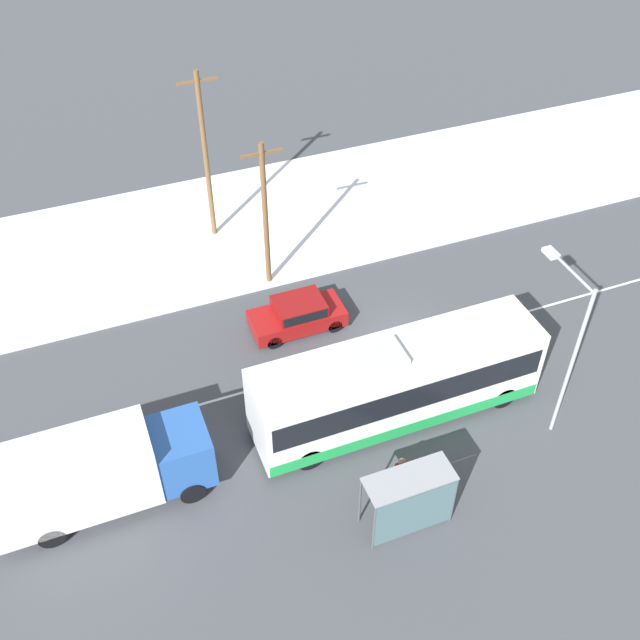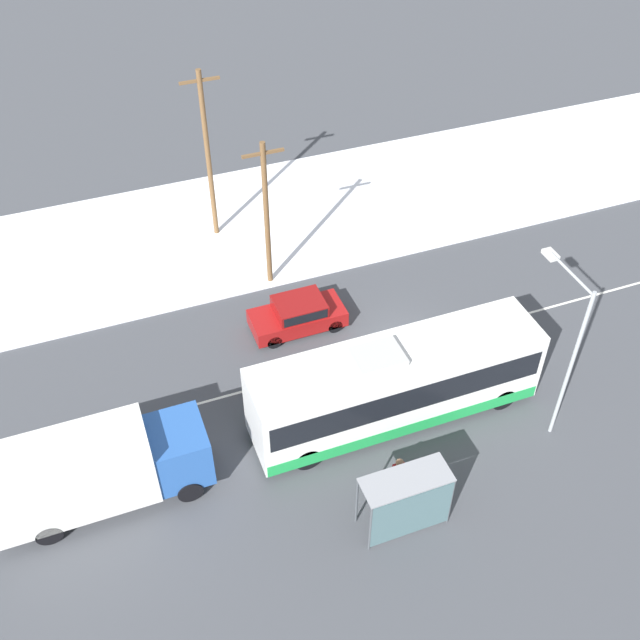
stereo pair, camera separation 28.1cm
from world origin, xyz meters
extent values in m
plane|color=#424449|center=(0.00, 0.00, 0.00)|extent=(120.00, 120.00, 0.00)
cube|color=white|center=(0.00, 10.87, 0.06)|extent=(80.00, 10.27, 0.12)
cube|color=silver|center=(0.00, 0.00, 0.00)|extent=(60.00, 0.12, 0.00)
cube|color=white|center=(-1.85, -3.20, 1.81)|extent=(11.02, 2.55, 3.08)
cube|color=black|center=(-1.85, -3.20, 2.18)|extent=(10.58, 2.57, 1.17)
cube|color=green|center=(-1.85, -3.20, 0.55)|extent=(10.91, 2.57, 0.55)
cube|color=#B2B2B2|center=(-2.68, -3.20, 3.47)|extent=(1.80, 1.40, 0.24)
cylinder|color=black|center=(2.26, -4.34, 0.50)|extent=(1.00, 0.28, 1.00)
cylinder|color=black|center=(2.26, -2.07, 0.50)|extent=(1.00, 0.28, 1.00)
cylinder|color=black|center=(-5.76, -4.34, 0.50)|extent=(1.00, 0.28, 1.00)
cylinder|color=black|center=(-5.76, -2.07, 0.50)|extent=(1.00, 0.28, 1.00)
cube|color=silver|center=(-13.67, -3.16, 1.81)|extent=(5.39, 2.30, 2.63)
cube|color=#2856A3|center=(-10.03, -3.16, 1.52)|extent=(1.90, 2.18, 2.05)
cube|color=black|center=(-9.10, -3.16, 1.93)|extent=(0.06, 1.95, 0.90)
cylinder|color=black|center=(-10.03, -4.18, 0.45)|extent=(0.90, 0.26, 0.90)
cylinder|color=black|center=(-10.03, -2.14, 0.45)|extent=(0.90, 0.26, 0.90)
cylinder|color=black|center=(-14.75, -4.18, 0.45)|extent=(0.90, 0.26, 0.90)
cylinder|color=black|center=(-14.75, -2.14, 0.45)|extent=(0.90, 0.26, 0.90)
cube|color=maroon|center=(-3.64, 2.76, 0.57)|extent=(4.04, 1.80, 0.70)
cube|color=maroon|center=(-3.54, 2.76, 1.20)|extent=(2.10, 1.66, 0.55)
cube|color=black|center=(-3.54, 2.76, 1.21)|extent=(1.93, 1.69, 0.44)
cylinder|color=black|center=(-4.96, 1.97, 0.32)|extent=(0.64, 0.22, 0.64)
cylinder|color=black|center=(-4.96, 3.55, 0.32)|extent=(0.64, 0.22, 0.64)
cylinder|color=black|center=(-2.22, 1.97, 0.32)|extent=(0.64, 0.22, 0.64)
cylinder|color=black|center=(-2.22, 3.55, 0.32)|extent=(0.64, 0.22, 0.64)
cylinder|color=#23232D|center=(-3.32, -6.43, 0.40)|extent=(0.12, 0.12, 0.81)
cylinder|color=#23232D|center=(-3.07, -6.43, 0.40)|extent=(0.12, 0.12, 0.81)
cube|color=maroon|center=(-3.19, -6.43, 1.14)|extent=(0.42, 0.23, 0.67)
sphere|color=#8E6647|center=(-3.19, -6.43, 1.62)|extent=(0.28, 0.28, 0.28)
cylinder|color=maroon|center=(-3.46, -6.43, 1.11)|extent=(0.11, 0.11, 0.63)
cylinder|color=maroon|center=(-2.93, -6.43, 1.11)|extent=(0.11, 0.11, 0.63)
cube|color=gray|center=(-3.56, -7.60, 2.37)|extent=(2.97, 1.20, 0.06)
cube|color=slate|center=(-3.56, -8.18, 1.20)|extent=(2.85, 0.04, 2.16)
cylinder|color=#474C51|center=(-5.01, -7.04, 1.17)|extent=(0.08, 0.08, 2.34)
cylinder|color=#474C51|center=(-2.12, -7.04, 1.17)|extent=(0.08, 0.08, 2.34)
cylinder|color=#474C51|center=(-5.01, -8.16, 1.17)|extent=(0.08, 0.08, 2.34)
cylinder|color=#474C51|center=(-2.12, -8.16, 1.17)|extent=(0.08, 0.08, 2.34)
cylinder|color=#9EA3A8|center=(3.40, -6.03, 3.44)|extent=(0.14, 0.14, 6.88)
cylinder|color=#9EA3A8|center=(3.40, -4.84, 6.73)|extent=(0.10, 2.39, 0.10)
cube|color=silver|center=(3.40, -3.64, 6.66)|extent=(0.36, 0.60, 0.16)
cylinder|color=brown|center=(-3.79, 6.16, 3.63)|extent=(0.24, 0.24, 7.25)
cube|color=brown|center=(-3.79, 6.16, 6.75)|extent=(1.80, 0.12, 0.12)
cylinder|color=brown|center=(-5.14, 10.71, 4.31)|extent=(0.24, 0.24, 8.61)
cube|color=brown|center=(-5.14, 10.71, 8.11)|extent=(1.80, 0.12, 0.12)
camera|label=1|loc=(-11.41, -19.75, 22.21)|focal=42.00mm
camera|label=2|loc=(-11.15, -19.85, 22.21)|focal=42.00mm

